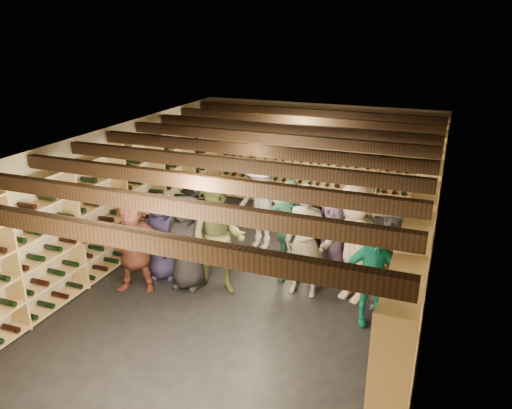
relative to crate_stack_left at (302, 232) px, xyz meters
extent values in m
plane|color=black|center=(-0.33, -1.69, -0.26)|extent=(8.00, 8.00, 0.00)
cube|color=tan|center=(-0.33, 2.31, 0.94)|extent=(5.50, 0.02, 2.40)
cube|color=tan|center=(-0.33, -5.69, 0.94)|extent=(5.50, 0.02, 2.40)
cube|color=tan|center=(-3.08, -1.69, 0.94)|extent=(0.02, 8.00, 2.40)
cube|color=tan|center=(2.42, -1.69, 0.94)|extent=(0.02, 8.00, 2.40)
cube|color=beige|center=(-0.33, -1.69, 2.15)|extent=(5.50, 8.00, 0.01)
cube|color=black|center=(-0.33, -5.19, 2.00)|extent=(5.40, 0.12, 0.18)
cube|color=black|center=(-0.33, -4.32, 2.00)|extent=(5.40, 0.12, 0.18)
cube|color=black|center=(-0.33, -3.44, 2.00)|extent=(5.40, 0.12, 0.18)
cube|color=black|center=(-0.33, -2.57, 2.00)|extent=(5.40, 0.12, 0.18)
cube|color=black|center=(-0.33, -1.69, 2.00)|extent=(5.40, 0.12, 0.18)
cube|color=black|center=(-0.33, -0.82, 2.00)|extent=(5.40, 0.12, 0.18)
cube|color=black|center=(-0.33, 0.06, 2.00)|extent=(5.40, 0.12, 0.18)
cube|color=black|center=(-0.33, 0.93, 2.00)|extent=(5.40, 0.12, 0.18)
cube|color=black|center=(-0.33, 1.81, 2.00)|extent=(5.40, 0.12, 0.18)
cube|color=tan|center=(-2.90, -1.69, 0.82)|extent=(0.32, 7.50, 2.15)
cube|color=tan|center=(2.24, -1.69, 0.82)|extent=(0.32, 7.50, 2.15)
cube|color=tan|center=(-0.33, 2.14, 0.82)|extent=(4.70, 0.30, 2.15)
cube|color=#A48457|center=(0.00, 0.00, -0.17)|extent=(0.51, 0.34, 0.17)
cube|color=#A48457|center=(0.00, 0.00, 0.00)|extent=(0.51, 0.34, 0.17)
cube|color=#A48457|center=(0.00, 0.00, 0.17)|extent=(0.51, 0.34, 0.17)
cube|color=#A48457|center=(0.35, -0.39, -0.17)|extent=(0.53, 0.38, 0.17)
cube|color=#A48457|center=(0.35, -0.39, 0.00)|extent=(0.53, 0.38, 0.17)
cube|color=#A48457|center=(0.35, -0.39, 0.17)|extent=(0.53, 0.38, 0.17)
cube|color=#A48457|center=(0.40, -0.39, -0.17)|extent=(0.55, 0.41, 0.17)
imported|color=black|center=(-1.28, -2.27, 0.53)|extent=(0.79, 0.54, 1.57)
imported|color=black|center=(-1.47, -1.72, 0.54)|extent=(0.68, 0.56, 1.59)
imported|color=#5C6439|center=(-0.73, -2.23, 0.67)|extent=(0.98, 0.81, 1.85)
imported|color=beige|center=(1.30, -1.70, 0.69)|extent=(1.40, 1.12, 1.90)
imported|color=#117D68|center=(1.66, -2.24, 0.49)|extent=(0.94, 0.59, 1.50)
imported|color=brown|center=(-2.02, -2.65, 0.57)|extent=(1.60, 0.87, 1.65)
imported|color=#252045|center=(-1.83, -2.14, 0.50)|extent=(0.85, 0.69, 1.51)
imported|color=gray|center=(0.55, -1.77, 0.65)|extent=(0.66, 0.43, 1.80)
imported|color=#432617|center=(0.50, -0.94, 0.49)|extent=(0.78, 0.64, 1.49)
imported|color=beige|center=(-0.72, -0.39, 0.61)|extent=(1.21, 0.82, 1.73)
imported|color=#275541|center=(0.16, -1.38, 0.62)|extent=(1.10, 0.68, 1.74)
imported|color=slate|center=(0.88, -1.33, 0.54)|extent=(1.49, 0.54, 1.58)
imported|color=#323136|center=(1.85, -1.72, 0.58)|extent=(0.84, 0.58, 1.66)
camera|label=1|loc=(2.43, -8.64, 3.86)|focal=35.00mm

